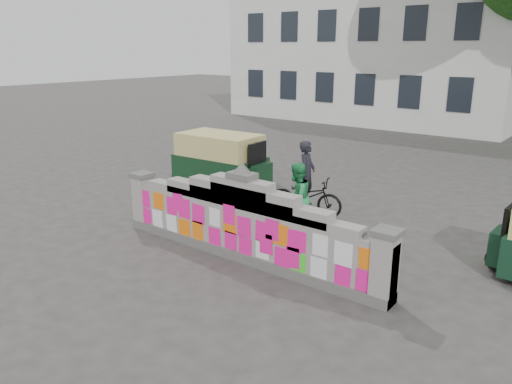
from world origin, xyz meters
TOP-DOWN VIEW (x-y plane):
  - ground at (0.00, 0.00)m, footprint 100.00×100.00m
  - parapet_wall at (-0.00, -0.01)m, footprint 6.48×0.44m
  - building at (-7.00, 21.98)m, footprint 16.00×10.00m
  - cyclist_bike at (-0.49, 3.12)m, footprint 1.97×1.11m
  - cyclist_rider at (-0.49, 3.12)m, footprint 0.54×0.69m
  - pedestrian at (0.01, 1.92)m, footprint 0.66×0.83m
  - rickshaw_left at (-3.70, 3.53)m, footprint 3.09×1.54m

SIDE VIEW (x-z plane):
  - ground at x=0.00m, z-range 0.00..0.00m
  - cyclist_bike at x=-0.49m, z-range 0.00..0.98m
  - parapet_wall at x=0.00m, z-range -0.26..1.75m
  - pedestrian at x=0.01m, z-range 0.00..1.65m
  - cyclist_rider at x=-0.49m, z-range 0.00..1.66m
  - rickshaw_left at x=-3.70m, z-range 0.03..1.72m
  - building at x=-7.00m, z-range -0.44..8.46m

